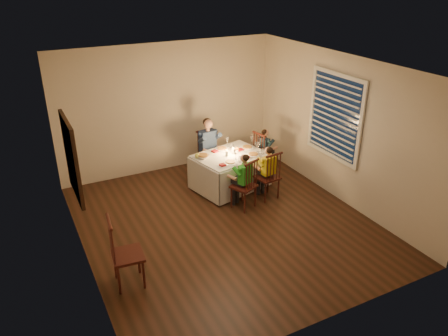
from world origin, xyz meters
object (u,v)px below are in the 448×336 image
dining_table (230,164)px  child_green (243,207)px  chair_near_left (243,207)px  chair_end (264,174)px  adult (209,175)px  child_yellow (266,197)px  chair_extra (131,283)px  chair_adult (209,175)px  chair_near_right (266,197)px  child_teal (264,174)px  serving_bowl (203,156)px

dining_table → child_green: size_ratio=1.47×
dining_table → chair_near_left: 0.93m
chair_near_left → chair_end: (1.04, 0.98, 0.00)m
chair_end → adult: size_ratio=0.78×
child_green → child_yellow: bearing=168.5°
chair_near_left → chair_extra: bearing=1.8°
chair_adult → child_green: bearing=-96.1°
child_green → chair_near_left: bearing=180.0°
chair_near_right → child_teal: (0.48, 0.87, 0.00)m
chair_near_right → child_yellow: size_ratio=0.92×
chair_adult → serving_bowl: serving_bowl is taller
chair_adult → dining_table: bearing=-85.2°
chair_near_right → chair_extra: 3.15m
serving_bowl → chair_near_left: bearing=-66.8°
chair_end → adult: adult is taller
chair_near_left → chair_extra: size_ratio=0.91×
child_green → serving_bowl: (-0.37, 0.87, 0.71)m
chair_near_left → serving_bowl: 1.19m
chair_extra → child_teal: 3.98m
chair_adult → child_teal: 1.13m
chair_extra → chair_end: bearing=-52.7°
adult → child_green: 1.47m
dining_table → adult: (-0.12, 0.69, -0.49)m
chair_near_right → child_teal: child_teal is taller
chair_adult → chair_near_right: same height
dining_table → child_teal: dining_table is taller
chair_end → serving_bowl: bearing=82.7°
chair_near_left → chair_end: same height
dining_table → chair_end: 1.04m
child_yellow → serving_bowl: size_ratio=4.40×
adult → child_teal: adult is taller
dining_table → adult: size_ratio=1.25×
child_teal → adult: bearing=52.7°
chair_near_left → child_teal: child_teal is taller
chair_near_left → child_yellow: (0.55, 0.11, 0.00)m
chair_near_left → child_green: (0.00, 0.00, 0.00)m
child_green → serving_bowl: bearing=-89.6°
chair_extra → child_yellow: bearing=-61.7°
chair_end → child_yellow: 1.00m
chair_near_right → serving_bowl: serving_bowl is taller
chair_extra → chair_adult: bearing=-37.0°
dining_table → chair_extra: size_ratio=1.46×
serving_bowl → chair_extra: bearing=-135.5°
chair_near_left → adult: bearing=-113.6°
chair_end → child_yellow: child_yellow is taller
chair_near_right → adult: bearing=-76.2°
child_yellow → child_teal: size_ratio=1.04×
chair_adult → chair_near_left: (-0.02, -1.47, 0.00)m
chair_extra → child_teal: bearing=-52.7°
chair_end → child_yellow: (-0.48, -0.87, 0.00)m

